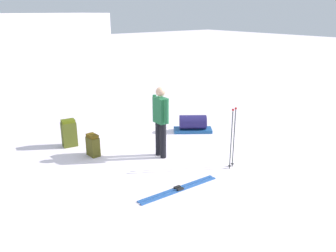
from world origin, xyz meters
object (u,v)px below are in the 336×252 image
backpack_bright (93,145)px  ski_poles_planted_near (233,135)px  gear_sled (193,124)px  skier_standing (161,118)px  backpack_large_dark (69,133)px  ski_pair_near (179,189)px

backpack_bright → ski_poles_planted_near: 3.32m
backpack_bright → gear_sled: size_ratio=0.48×
skier_standing → ski_poles_planted_near: skier_standing is taller
skier_standing → backpack_bright: 1.77m
skier_standing → ski_poles_planted_near: (0.86, -1.47, -0.19)m
skier_standing → backpack_bright: size_ratio=3.12×
backpack_large_dark → gear_sled: bearing=-18.5°
ski_pair_near → ski_poles_planted_near: bearing=2.6°
skier_standing → backpack_large_dark: 2.53m
ski_pair_near → skier_standing: bearing=65.1°
gear_sled → ski_poles_planted_near: bearing=-111.9°
skier_standing → backpack_large_dark: bearing=126.7°
backpack_large_dark → backpack_bright: 0.96m
backpack_large_dark → gear_sled: (3.27, -1.10, -0.13)m
ski_pair_near → gear_sled: size_ratio=1.59×
backpack_bright → backpack_large_dark: bearing=102.0°
backpack_bright → ski_poles_planted_near: size_ratio=0.39×
backpack_bright → ski_pair_near: bearing=-77.9°
ski_poles_planted_near → ski_pair_near: bearing=-177.4°
skier_standing → ski_pair_near: (-0.72, -1.54, -0.94)m
backpack_bright → gear_sled: backpack_bright is taller
ski_pair_near → ski_poles_planted_near: size_ratio=1.32×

